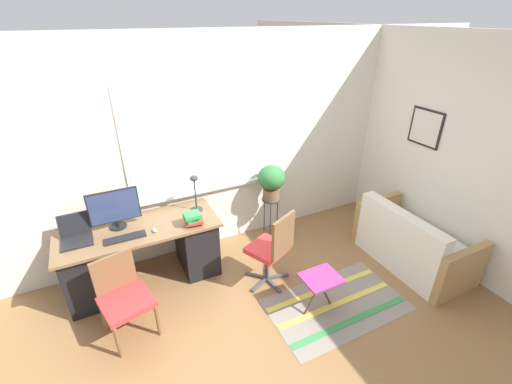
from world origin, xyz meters
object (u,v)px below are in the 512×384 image
couch_loveseat (411,245)px  desk_lamp (195,189)px  mouse (154,230)px  plant_stand (271,203)px  laptop (76,236)px  book_stack (193,218)px  office_chair_swivel (273,248)px  folding_stool (321,281)px  keyboard (125,238)px  potted_plant (271,180)px  monitor (114,208)px  desk_chair_wooden (123,296)px

couch_loveseat → desk_lamp: bearing=62.4°
mouse → plant_stand: 1.65m
laptop → desk_lamp: (1.30, 0.04, 0.23)m
book_stack → plant_stand: book_stack is taller
office_chair_swivel → folding_stool: office_chair_swivel is taller
desk_lamp → book_stack: (-0.13, -0.29, -0.21)m
mouse → book_stack: (0.42, -0.05, 0.06)m
laptop → book_stack: (1.17, -0.25, 0.03)m
book_stack → couch_loveseat: size_ratio=0.15×
couch_loveseat → folding_stool: 1.49m
keyboard → potted_plant: bearing=9.2°
monitor → keyboard: monitor is taller
mouse → potted_plant: size_ratio=0.15×
couch_loveseat → folding_stool: (-1.48, -0.15, 0.13)m
desk_chair_wooden → laptop: bearing=100.9°
monitor → book_stack: (0.76, -0.32, -0.16)m
book_stack → desk_chair_wooden: bearing=-152.3°
keyboard → book_stack: bearing=-4.2°
potted_plant → desk_lamp: bearing=-176.3°
folding_stool → book_stack: bearing=132.7°
laptop → monitor: bearing=9.1°
office_chair_swivel → laptop: bearing=-46.1°
monitor → couch_loveseat: 3.54m
monitor → plant_stand: 1.99m
mouse → couch_loveseat: couch_loveseat is taller
keyboard → office_chair_swivel: 1.58m
mouse → potted_plant: (1.60, 0.31, 0.12)m
laptop → couch_loveseat: 3.87m
keyboard → couch_loveseat: 3.37m
laptop → desk_lamp: size_ratio=0.77×
book_stack → office_chair_swivel: size_ratio=0.22×
desk_chair_wooden → folding_stool: 1.95m
monitor → mouse: 0.49m
desk_chair_wooden → folding_stool: bearing=-32.3°
monitor → desk_lamp: 0.89m
laptop → book_stack: size_ratio=1.66×
office_chair_swivel → folding_stool: 0.64m
plant_stand → couch_loveseat: bearing=-45.1°
laptop → desk_chair_wooden: size_ratio=0.42×
monitor → desk_lamp: size_ratio=1.16×
book_stack → potted_plant: 1.24m
keyboard → mouse: size_ratio=5.96×
plant_stand → monitor: bearing=-178.8°
book_stack → office_chair_swivel: office_chair_swivel is taller
laptop → keyboard: bearing=-23.8°
keyboard → office_chair_swivel: (1.46, -0.54, -0.25)m
mouse → office_chair_swivel: size_ratio=0.07×
office_chair_swivel → mouse: bearing=-49.8°
folding_stool → mouse: bearing=141.5°
office_chair_swivel → keyboard: bearing=-45.3°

